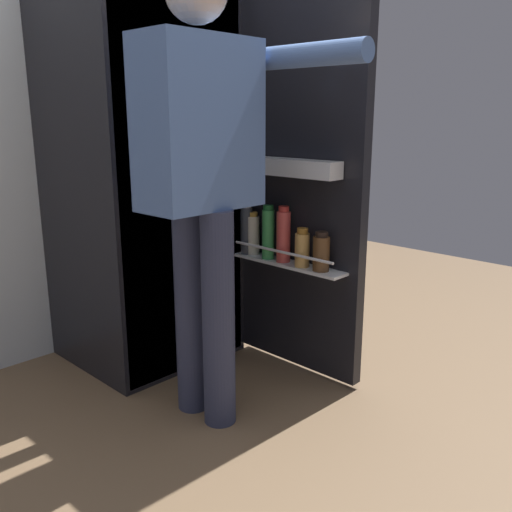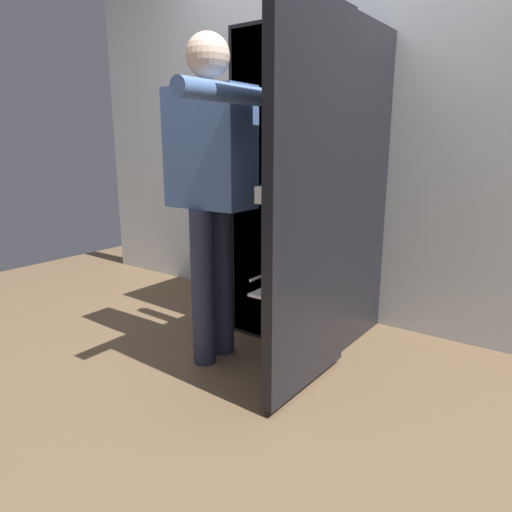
% 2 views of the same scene
% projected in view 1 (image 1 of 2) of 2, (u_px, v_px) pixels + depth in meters
% --- Properties ---
extents(ground_plane, '(5.72, 5.72, 0.00)m').
position_uv_depth(ground_plane, '(228.00, 389.00, 2.35)').
color(ground_plane, brown).
extents(kitchen_wall, '(4.40, 0.10, 2.59)m').
position_uv_depth(kitchen_wall, '(92.00, 80.00, 2.66)').
color(kitchen_wall, silver).
rests_on(kitchen_wall, ground_plane).
extents(refrigerator, '(0.74, 1.29, 1.73)m').
position_uv_depth(refrigerator, '(153.00, 176.00, 2.50)').
color(refrigerator, black).
rests_on(refrigerator, ground_plane).
extents(person, '(0.54, 0.74, 1.63)m').
position_uv_depth(person, '(203.00, 161.00, 1.92)').
color(person, '#2D334C').
rests_on(person, ground_plane).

